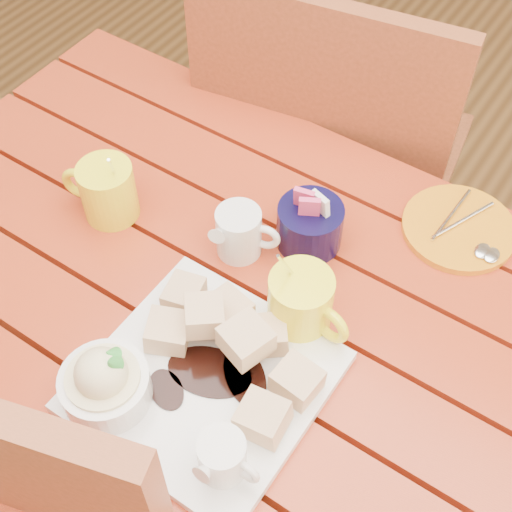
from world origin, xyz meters
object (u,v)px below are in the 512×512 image
Objects in this scene: table at (240,366)px; coffee_mug_left at (106,190)px; dessert_plate at (183,376)px; orange_saucer at (460,229)px; chair_far at (331,161)px; coffee_mug_right at (302,303)px.

table is 0.32m from coffee_mug_left.
coffee_mug_left is at bearing 147.41° from dessert_plate.
orange_saucer is 0.17× the size of chair_far.
dessert_plate is 0.29× the size of chair_far.
chair_far is at bearing 60.43° from coffee_mug_left.
coffee_mug_right reaches higher than coffee_mug_left.
coffee_mug_right is (0.07, 0.05, 0.16)m from table.
dessert_plate reaches higher than orange_saucer.
dessert_plate is at bearing -104.62° from coffee_mug_right.
dessert_plate reaches higher than table.
coffee_mug_left is 0.52m from orange_saucer.
table is 0.18m from dessert_plate.
dessert_plate is at bearing -47.24° from coffee_mug_left.
coffee_mug_left is 0.81× the size of orange_saucer.
coffee_mug_right reaches higher than table.
coffee_mug_left is 0.14× the size of chair_far.
coffee_mug_left reaches higher than orange_saucer.
table is 8.90× the size of coffee_mug_left.
orange_saucer is (0.18, 0.43, -0.03)m from dessert_plate.
table is 4.34× the size of dessert_plate.
dessert_plate is 1.67× the size of orange_saucer.
coffee_mug_right is at bearing 36.60° from table.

